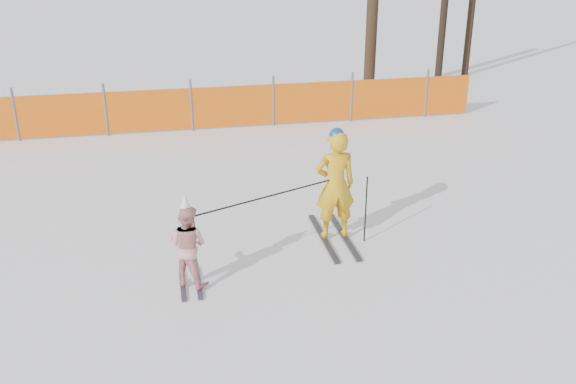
# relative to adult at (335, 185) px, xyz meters

# --- Properties ---
(ground) EXTENTS (120.00, 120.00, 0.00)m
(ground) POSITION_rel_adult_xyz_m (-0.81, -0.82, -0.92)
(ground) COLOR white
(ground) RESTS_ON ground
(adult) EXTENTS (0.64, 1.70, 1.84)m
(adult) POSITION_rel_adult_xyz_m (0.00, 0.00, 0.00)
(adult) COLOR black
(adult) RESTS_ON ground
(child) EXTENTS (0.72, 0.87, 1.36)m
(child) POSITION_rel_adult_xyz_m (-2.34, -0.99, -0.29)
(child) COLOR black
(child) RESTS_ON ground
(ski_poles) EXTENTS (2.69, 0.92, 1.10)m
(ski_poles) POSITION_rel_adult_xyz_m (-0.65, -0.40, -0.04)
(ski_poles) COLOR black
(ski_poles) RESTS_ON ground
(safety_fence) EXTENTS (17.18, 0.06, 1.25)m
(safety_fence) POSITION_rel_adult_xyz_m (-3.30, 6.28, -0.36)
(safety_fence) COLOR #595960
(safety_fence) RESTS_ON ground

